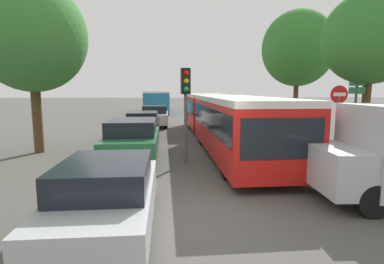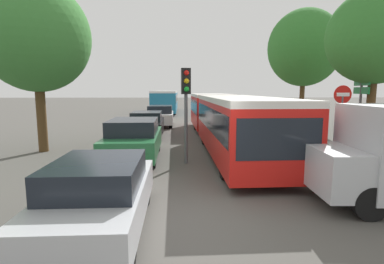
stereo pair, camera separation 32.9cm
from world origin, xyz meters
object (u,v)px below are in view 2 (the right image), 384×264
Objects in this scene: queued_car_silver at (99,195)px; traffic_light at (186,94)px; queued_car_green at (134,139)px; city_bus_rear at (166,100)px; articulated_bus at (224,115)px; direction_sign_post at (361,92)px; queued_car_black at (147,124)px; queued_car_white at (160,116)px; tree_right_near at (376,37)px; tree_left_mid at (36,37)px; tree_right_mid at (304,48)px; no_entry_sign at (342,110)px.

queued_car_silver is 5.75m from traffic_light.
city_bus_rear is at bearing -1.00° from queued_car_green.
queued_car_green is at bearing -179.85° from city_bus_rear.
direction_sign_post reaches higher than articulated_bus.
queued_car_silver is 0.96× the size of queued_car_black.
queued_car_black is at bearing 174.54° from queued_car_white.
tree_right_near reaches higher than queued_car_black.
articulated_bus is at bearing -48.86° from queued_car_green.
tree_left_mid reaches higher than tree_right_near.
traffic_light is at bearing -21.32° from tree_left_mid.
queued_car_black is (-0.36, 11.52, 0.03)m from queued_car_silver.
direction_sign_post reaches higher than city_bus_rear.
queued_car_white is at bearing -38.99° from direction_sign_post.
queued_car_green is 6.00m from tree_left_mid.
queued_car_silver is 0.56× the size of tree_left_mid.
tree_right_mid reaches higher than queued_car_black.
tree_right_near is (9.52, 0.49, 3.93)m from queued_car_green.
tree_right_mid is at bearing -88.08° from direction_sign_post.
traffic_light is 0.94× the size of direction_sign_post.
no_entry_sign is at bearing 42.91° from direction_sign_post.
queued_car_white is 11.73m from traffic_light.
queued_car_black is 1.47× the size of no_entry_sign.
no_entry_sign reaches higher than queued_car_green.
queued_car_black is 0.59× the size of tree_left_mid.
traffic_light is at bearing -129.37° from tree_right_mid.
queued_car_silver is at bearing 45.65° from direction_sign_post.
tree_left_mid reaches higher than no_entry_sign.
queued_car_green is 0.68× the size of tree_right_near.
traffic_light is (1.99, -0.78, 1.72)m from queued_car_green.
city_bus_rear is 1.66× the size of tree_left_mid.
tree_right_mid is (9.99, -1.34, 4.72)m from queued_car_white.
queued_car_black is at bearing -159.97° from tree_right_mid.
direction_sign_post is (9.29, 0.84, 1.79)m from queued_car_green.
tree_right_near is (9.62, -5.08, 3.99)m from queued_car_black.
queued_car_green is 10.31m from tree_right_near.
tree_right_near is (9.44, -23.69, 3.25)m from city_bus_rear.
queued_car_green is at bearing -89.99° from no_entry_sign.
direction_sign_post is at bearing -138.51° from queued_car_white.
tree_right_mid reaches higher than tree_left_mid.
direction_sign_post is 0.55× the size of tree_right_near.
queued_car_green is 5.57m from queued_car_black.
tree_right_near is at bearing -55.98° from queued_car_silver.
articulated_bus is at bearing -22.18° from queued_car_silver.
traffic_light reaches higher than city_bus_rear.
queued_car_green is 14.70m from tree_right_mid.
tree_left_mid is (-6.14, 2.40, 2.30)m from traffic_light.
tree_right_mid is (10.30, 9.36, 4.71)m from queued_car_green.
direction_sign_post is (5.30, -2.75, 1.19)m from articulated_bus.
traffic_light reaches higher than queued_car_silver.
queued_car_green is at bearing -179.75° from queued_car_black.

